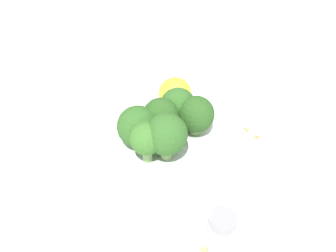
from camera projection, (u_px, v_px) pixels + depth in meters
ground_plane at (168, 164)px, 0.48m from camera, size 3.00×3.00×0.00m
bowl at (168, 155)px, 0.46m from camera, size 0.17×0.17×0.04m
broccoli_floret_0 at (169, 135)px, 0.41m from camera, size 0.05×0.05×0.07m
broccoli_floret_1 at (161, 117)px, 0.44m from camera, size 0.05×0.05×0.06m
broccoli_floret_2 at (138, 127)px, 0.43m from camera, size 0.06×0.06×0.06m
broccoli_floret_3 at (196, 115)px, 0.45m from camera, size 0.05×0.05×0.06m
broccoli_floret_4 at (147, 139)px, 0.41m from camera, size 0.04×0.04×0.06m
broccoli_floret_5 at (178, 106)px, 0.46m from camera, size 0.05×0.05×0.06m
pepper_shaker at (221, 232)px, 0.36m from camera, size 0.03×0.03×0.06m
lemon_wedge at (173, 94)px, 0.56m from camera, size 0.06×0.06×0.06m
almond_crumb_0 at (257, 136)px, 0.52m from camera, size 0.01×0.01×0.01m
almond_crumb_1 at (247, 129)px, 0.53m from camera, size 0.01×0.01×0.01m
almond_crumb_3 at (204, 249)px, 0.37m from camera, size 0.01×0.01×0.01m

